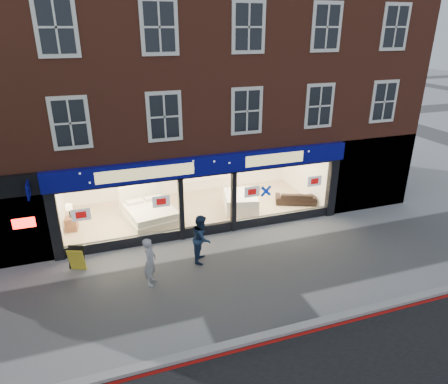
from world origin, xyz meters
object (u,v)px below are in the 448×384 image
mattress_stack (241,201)px  a_board (77,259)px  display_bed (150,213)px  pedestrian_blue (202,238)px  pedestrian_grey (150,262)px  sofa (296,198)px

mattress_stack → a_board: bearing=-159.4°
display_bed → pedestrian_blue: (1.27, -3.43, 0.40)m
a_board → display_bed: bearing=67.2°
display_bed → a_board: bearing=-147.6°
a_board → pedestrian_grey: 2.76m
sofa → pedestrian_grey: size_ratio=1.14×
sofa → pedestrian_grey: pedestrian_grey is taller
a_board → mattress_stack: bearing=45.0°
a_board → pedestrian_blue: bearing=13.8°
mattress_stack → a_board: a_board is taller
mattress_stack → sofa: 2.62m
pedestrian_grey → sofa: bearing=-38.6°
display_bed → mattress_stack: display_bed is taller
sofa → a_board: bearing=36.3°
a_board → pedestrian_grey: bearing=-11.0°
sofa → mattress_stack: bearing=16.3°
display_bed → sofa: 6.64m
pedestrian_grey → a_board: bearing=77.9°
a_board → pedestrian_grey: size_ratio=0.53×
mattress_stack → pedestrian_blue: pedestrian_blue is taller
display_bed → mattress_stack: size_ratio=1.28×
sofa → display_bed: bearing=19.6°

